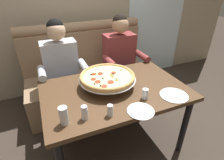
# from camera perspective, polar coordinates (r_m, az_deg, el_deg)

# --- Properties ---
(ground_plane) EXTENTS (16.00, 16.00, 0.00)m
(ground_plane) POSITION_cam_1_polar(r_m,az_deg,el_deg) (2.18, 0.78, -19.10)
(ground_plane) COLOR #382D26
(booth_bench) EXTENTS (1.73, 0.78, 1.13)m
(booth_bench) POSITION_cam_1_polar(r_m,az_deg,el_deg) (2.62, -7.15, 1.00)
(booth_bench) COLOR #937556
(booth_bench) RESTS_ON ground_plane
(dining_table) EXTENTS (1.35, 0.88, 0.73)m
(dining_table) POSITION_cam_1_polar(r_m,az_deg,el_deg) (1.75, 0.92, -5.09)
(dining_table) COLOR #4C331E
(dining_table) RESTS_ON ground_plane
(diner_left) EXTENTS (0.54, 0.64, 1.27)m
(diner_left) POSITION_cam_1_polar(r_m,az_deg,el_deg) (2.18, -15.50, 3.15)
(diner_left) COLOR #2D3342
(diner_left) RESTS_ON ground_plane
(diner_right) EXTENTS (0.54, 0.64, 1.27)m
(diner_right) POSITION_cam_1_polar(r_m,az_deg,el_deg) (2.38, 3.32, 6.51)
(diner_right) COLOR #2D3342
(diner_right) RESTS_ON ground_plane
(pizza) EXTENTS (0.55, 0.55, 0.14)m
(pizza) POSITION_cam_1_polar(r_m,az_deg,el_deg) (1.70, -1.50, 1.06)
(pizza) COLOR silver
(pizza) RESTS_ON dining_table
(shaker_parmesan) EXTENTS (0.05, 0.05, 0.10)m
(shaker_parmesan) POSITION_cam_1_polar(r_m,az_deg,el_deg) (1.38, -0.62, -9.91)
(shaker_parmesan) COLOR white
(shaker_parmesan) RESTS_ON dining_table
(shaker_pepper_flakes) EXTENTS (0.05, 0.05, 0.11)m
(shaker_pepper_flakes) POSITION_cam_1_polar(r_m,az_deg,el_deg) (1.36, -8.73, -10.50)
(shaker_pepper_flakes) COLOR white
(shaker_pepper_flakes) RESTS_ON dining_table
(shaker_oregano) EXTENTS (0.06, 0.06, 0.10)m
(shaker_oregano) POSITION_cam_1_polar(r_m,az_deg,el_deg) (1.58, 10.49, -4.61)
(shaker_oregano) COLOR white
(shaker_oregano) RESTS_ON dining_table
(plate_near_left) EXTENTS (0.22, 0.22, 0.02)m
(plate_near_left) POSITION_cam_1_polar(r_m,az_deg,el_deg) (1.45, 9.16, -9.50)
(plate_near_left) COLOR white
(plate_near_left) RESTS_ON dining_table
(plate_near_right) EXTENTS (0.25, 0.25, 0.02)m
(plate_near_right) POSITION_cam_1_polar(r_m,az_deg,el_deg) (1.70, 19.18, -4.42)
(plate_near_right) COLOR white
(plate_near_right) RESTS_ON dining_table
(drinking_glass) EXTENTS (0.07, 0.07, 0.14)m
(drinking_glass) POSITION_cam_1_polar(r_m,az_deg,el_deg) (1.34, -15.11, -11.17)
(drinking_glass) COLOR silver
(drinking_glass) RESTS_ON dining_table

